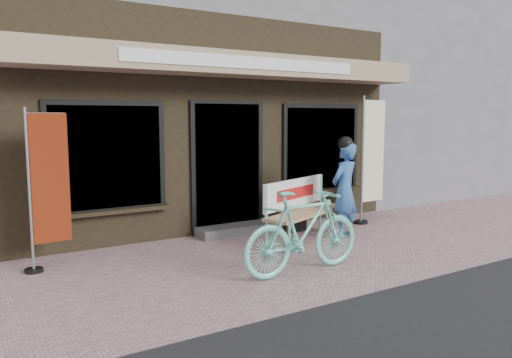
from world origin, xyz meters
TOP-DOWN VIEW (x-y plane):
  - ground at (0.00, 0.00)m, footprint 70.00×70.00m
  - storefront at (0.00, 4.96)m, footprint 7.00×6.77m
  - neighbor_right_near at (8.50, 5.50)m, footprint 10.00×7.00m
  - bench at (0.72, 0.88)m, footprint 1.81×1.06m
  - person at (1.40, 0.64)m, footprint 0.65×0.52m
  - bicycle at (-0.28, -0.50)m, footprint 1.75×0.53m
  - nobori_red at (-2.95, 1.31)m, footprint 0.61×0.25m
  - nobori_cream at (2.60, 1.27)m, footprint 0.68×0.26m
  - menu_stand at (0.94, 1.34)m, footprint 0.45×0.11m

SIDE VIEW (x-z plane):
  - ground at x=0.00m, z-range 0.00..0.00m
  - menu_stand at x=0.94m, z-range 0.01..0.90m
  - bicycle at x=-0.28m, z-range 0.00..1.05m
  - bench at x=0.72m, z-range 0.08..1.04m
  - person at x=1.40m, z-range -0.01..1.62m
  - nobori_red at x=-2.95m, z-range 0.03..2.09m
  - nobori_cream at x=2.60m, z-range 0.04..2.35m
  - neighbor_right_near at x=8.50m, z-range 0.00..5.60m
  - storefront at x=0.00m, z-range -0.01..5.99m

